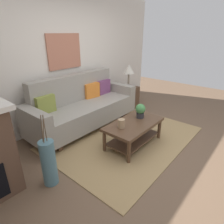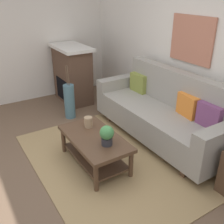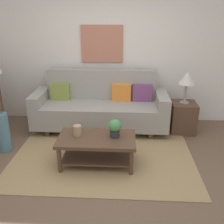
{
  "view_description": "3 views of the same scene",
  "coord_description": "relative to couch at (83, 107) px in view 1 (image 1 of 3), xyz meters",
  "views": [
    {
      "loc": [
        -2.6,
        -1.39,
        1.89
      ],
      "look_at": [
        -0.16,
        0.67,
        0.55
      ],
      "focal_mm": 30.83,
      "sensor_mm": 36.0,
      "label": 1
    },
    {
      "loc": [
        2.6,
        -1.14,
        2.23
      ],
      "look_at": [
        -0.34,
        0.7,
        0.57
      ],
      "focal_mm": 42.3,
      "sensor_mm": 36.0,
      "label": 2
    },
    {
      "loc": [
        0.33,
        -2.97,
        2.11
      ],
      "look_at": [
        0.11,
        0.92,
        0.55
      ],
      "focal_mm": 41.13,
      "sensor_mm": 36.0,
      "label": 3
    }
  ],
  "objects": [
    {
      "name": "table_lamp",
      "position": [
        1.52,
        -0.06,
        0.56
      ],
      "size": [
        0.28,
        0.28,
        0.57
      ],
      "color": "gray",
      "rests_on": "side_table"
    },
    {
      "name": "framed_painting",
      "position": [
        0.0,
        0.47,
        1.08
      ],
      "size": [
        0.79,
        0.03,
        0.68
      ],
      "primitive_type": "cube",
      "color": "#B77056"
    },
    {
      "name": "coffee_table",
      "position": [
        0.07,
        -1.23,
        -0.12
      ],
      "size": [
        1.1,
        0.6,
        0.43
      ],
      "color": "#513826",
      "rests_on": "ground_plane"
    },
    {
      "name": "floor_vase_branch_c",
      "position": [
        -1.45,
        -0.95,
        0.39
      ],
      "size": [
        0.04,
        0.04,
        0.36
      ],
      "primitive_type": "cylinder",
      "rotation": [
        0.07,
        0.07,
        0.0
      ],
      "color": "brown",
      "rests_on": "floor_vase"
    },
    {
      "name": "side_table",
      "position": [
        1.52,
        -0.06,
        -0.15
      ],
      "size": [
        0.44,
        0.44,
        0.56
      ],
      "primitive_type": "cube",
      "color": "#513826",
      "rests_on": "ground_plane"
    },
    {
      "name": "throw_pillow_plum",
      "position": [
        0.77,
        0.12,
        0.25
      ],
      "size": [
        0.36,
        0.12,
        0.32
      ],
      "primitive_type": "cube",
      "rotation": [
        0.0,
        0.0,
        -0.0
      ],
      "color": "#7A4270",
      "rests_on": "couch"
    },
    {
      "name": "tabletop_vase",
      "position": [
        -0.22,
        -1.17,
        0.07
      ],
      "size": [
        0.12,
        0.12,
        0.15
      ],
      "primitive_type": "cylinder",
      "color": "tan",
      "rests_on": "coffee_table"
    },
    {
      "name": "potted_plant_tabletop",
      "position": [
        0.32,
        -1.19,
        0.14
      ],
      "size": [
        0.18,
        0.18,
        0.26
      ],
      "color": "#2D2D33",
      "rests_on": "coffee_table"
    },
    {
      "name": "ground_plane",
      "position": [
        0.13,
        -1.48,
        -0.43
      ],
      "size": [
        9.7,
        9.7,
        0.0
      ],
      "primitive_type": "plane",
      "color": "brown"
    },
    {
      "name": "floor_vase_branch_a",
      "position": [
        -1.42,
        -0.93,
        0.39
      ],
      "size": [
        0.02,
        0.02,
        0.36
      ],
      "primitive_type": "cylinder",
      "rotation": [
        0.03,
        -0.04,
        0.0
      ],
      "color": "brown",
      "rests_on": "floor_vase"
    },
    {
      "name": "wall_back",
      "position": [
        0.13,
        0.54,
        0.92
      ],
      "size": [
        5.7,
        0.1,
        2.7
      ],
      "primitive_type": "cube",
      "color": "silver",
      "rests_on": "ground_plane"
    },
    {
      "name": "throw_pillow_olive",
      "position": [
        -0.77,
        0.12,
        0.25
      ],
      "size": [
        0.36,
        0.13,
        0.32
      ],
      "primitive_type": "cube",
      "rotation": [
        0.0,
        0.0,
        0.03
      ],
      "color": "olive",
      "rests_on": "couch"
    },
    {
      "name": "throw_pillow_orange",
      "position": [
        0.39,
        0.12,
        0.25
      ],
      "size": [
        0.37,
        0.17,
        0.32
      ],
      "primitive_type": "cube",
      "rotation": [
        0.0,
        0.0,
        -0.13
      ],
      "color": "orange",
      "rests_on": "couch"
    },
    {
      "name": "floor_vase_branch_b",
      "position": [
        -1.45,
        -0.92,
        0.39
      ],
      "size": [
        0.02,
        0.03,
        0.36
      ],
      "primitive_type": "cylinder",
      "rotation": [
        0.06,
        0.03,
        0.0
      ],
      "color": "brown",
      "rests_on": "floor_vase"
    },
    {
      "name": "area_rug",
      "position": [
        0.13,
        -0.98,
        -0.43
      ],
      "size": [
        2.74,
        2.03,
        0.01
      ],
      "primitive_type": "cube",
      "color": "#A38456",
      "rests_on": "ground_plane"
    },
    {
      "name": "floor_vase",
      "position": [
        -1.44,
        -0.93,
        -0.11
      ],
      "size": [
        0.19,
        0.19,
        0.64
      ],
      "primitive_type": "cylinder",
      "color": "slate",
      "rests_on": "ground_plane"
    },
    {
      "name": "couch",
      "position": [
        0.0,
        0.0,
        0.0
      ],
      "size": [
        2.43,
        0.84,
        1.08
      ],
      "color": "gray",
      "rests_on": "ground_plane"
    }
  ]
}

